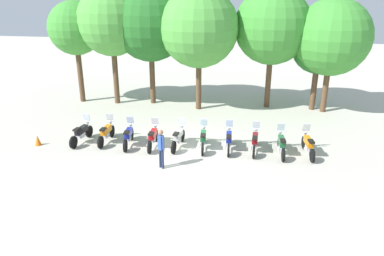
% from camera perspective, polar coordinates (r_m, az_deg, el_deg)
% --- Properties ---
extents(ground_plane, '(80.00, 80.00, 0.00)m').
position_cam_1_polar(ground_plane, '(18.60, -0.24, -3.13)').
color(ground_plane, '#BCB7A8').
extents(motorcycle_0, '(0.63, 2.19, 1.37)m').
position_cam_1_polar(motorcycle_0, '(19.97, -16.67, -0.72)').
color(motorcycle_0, black).
rests_on(motorcycle_0, ground_plane).
extents(motorcycle_1, '(0.62, 2.19, 1.37)m').
position_cam_1_polar(motorcycle_1, '(19.66, -13.07, -0.71)').
color(motorcycle_1, black).
rests_on(motorcycle_1, ground_plane).
extents(motorcycle_2, '(0.62, 2.19, 1.37)m').
position_cam_1_polar(motorcycle_2, '(19.04, -9.78, -1.19)').
color(motorcycle_2, black).
rests_on(motorcycle_2, ground_plane).
extents(motorcycle_3, '(0.62, 2.19, 1.37)m').
position_cam_1_polar(motorcycle_3, '(18.71, -6.06, -1.39)').
color(motorcycle_3, black).
rests_on(motorcycle_3, ground_plane).
extents(motorcycle_4, '(0.62, 2.19, 1.37)m').
position_cam_1_polar(motorcycle_4, '(18.58, -2.13, -1.45)').
color(motorcycle_4, black).
rests_on(motorcycle_4, ground_plane).
extents(motorcycle_5, '(0.62, 2.19, 1.37)m').
position_cam_1_polar(motorcycle_5, '(18.40, 1.73, -1.67)').
color(motorcycle_5, black).
rests_on(motorcycle_5, ground_plane).
extents(motorcycle_6, '(0.62, 2.19, 1.37)m').
position_cam_1_polar(motorcycle_6, '(18.36, 5.69, -1.83)').
color(motorcycle_6, black).
rests_on(motorcycle_6, ground_plane).
extents(motorcycle_7, '(0.62, 2.19, 1.37)m').
position_cam_1_polar(motorcycle_7, '(18.36, 9.66, -2.02)').
color(motorcycle_7, black).
rests_on(motorcycle_7, ground_plane).
extents(motorcycle_8, '(0.62, 2.19, 1.37)m').
position_cam_1_polar(motorcycle_8, '(18.30, 13.61, -2.42)').
color(motorcycle_8, black).
rests_on(motorcycle_8, ground_plane).
extents(motorcycle_9, '(0.62, 2.19, 1.37)m').
position_cam_1_polar(motorcycle_9, '(18.57, 17.48, -2.46)').
color(motorcycle_9, black).
rests_on(motorcycle_9, ground_plane).
extents(person_0, '(0.37, 0.34, 1.83)m').
position_cam_1_polar(person_0, '(16.25, -4.79, -2.70)').
color(person_0, '#232D4C').
rests_on(person_0, ground_plane).
extents(tree_0, '(3.55, 3.55, 6.82)m').
position_cam_1_polar(tree_0, '(26.50, -17.55, 14.41)').
color(tree_0, brown).
rests_on(tree_0, ground_plane).
extents(tree_1, '(4.48, 4.48, 7.75)m').
position_cam_1_polar(tree_1, '(25.43, -12.29, 15.75)').
color(tree_1, brown).
rests_on(tree_1, ground_plane).
extents(tree_2, '(4.88, 4.88, 7.79)m').
position_cam_1_polar(tree_2, '(25.07, -6.45, 15.66)').
color(tree_2, brown).
rests_on(tree_2, ground_plane).
extents(tree_3, '(4.91, 4.91, 7.68)m').
position_cam_1_polar(tree_3, '(23.59, 1.09, 15.14)').
color(tree_3, brown).
rests_on(tree_3, ground_plane).
extents(tree_4, '(4.81, 4.81, 7.70)m').
position_cam_1_polar(tree_4, '(24.54, 12.30, 15.07)').
color(tree_4, brown).
rests_on(tree_4, ground_plane).
extents(tree_5, '(3.32, 3.32, 5.73)m').
position_cam_1_polar(tree_5, '(24.93, 18.97, 11.65)').
color(tree_5, brown).
rests_on(tree_5, ground_plane).
extents(tree_6, '(4.67, 4.67, 7.07)m').
position_cam_1_polar(tree_6, '(24.57, 20.79, 12.93)').
color(tree_6, brown).
rests_on(tree_6, ground_plane).
extents(traffic_cone, '(0.32, 0.32, 0.55)m').
position_cam_1_polar(traffic_cone, '(20.43, -22.68, -1.74)').
color(traffic_cone, orange).
rests_on(traffic_cone, ground_plane).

